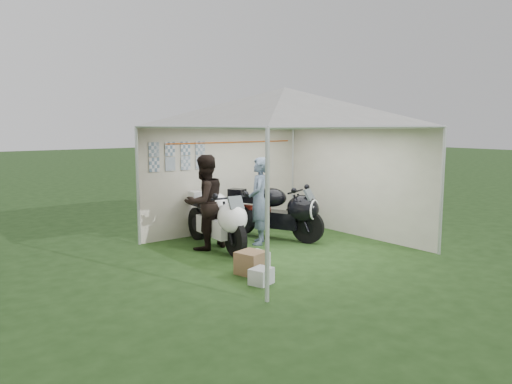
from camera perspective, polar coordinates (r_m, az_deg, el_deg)
ground at (r=9.49m, az=3.15°, el=-6.53°), size 80.00×80.00×0.00m
canopy_tent at (r=9.23m, az=3.13°, el=9.20°), size 5.66×5.66×3.00m
motorcycle_white at (r=9.40m, az=-4.32°, el=-2.88°), size 0.64×2.22×1.09m
motorcycle_black at (r=10.13m, az=2.58°, el=-2.10°), size 1.14×2.08×1.09m
paddock_stand at (r=10.69m, az=-2.27°, el=-3.92°), size 0.55×0.46×0.35m
person_dark_jacket at (r=9.38m, az=-5.90°, el=-1.18°), size 0.95×0.79×1.78m
person_blue_jacket at (r=9.73m, az=0.36°, el=-1.03°), size 0.71×0.74×1.71m
equipment_box at (r=11.38m, az=4.78°, el=-2.99°), size 0.53×0.48×0.44m
crate_0 at (r=8.12m, az=-0.29°, el=-7.92°), size 0.46×0.36×0.29m
crate_1 at (r=7.93m, az=-0.57°, el=-8.08°), size 0.49×0.49×0.36m
crate_2 at (r=7.46m, az=0.62°, el=-9.59°), size 0.39×0.36×0.24m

